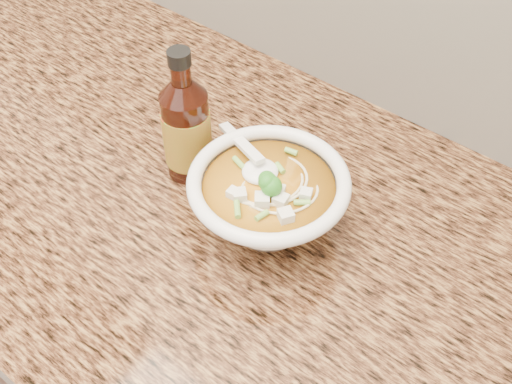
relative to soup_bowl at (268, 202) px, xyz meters
The scene contains 4 objects.
cabinet 0.55m from the soup_bowl, behind, with size 4.00×0.65×0.86m, color #351A10.
counter_slab 0.21m from the soup_bowl, behind, with size 4.00×0.68×0.04m, color olive.
soup_bowl is the anchor object (origin of this frame).
hot_sauce_bottle 0.15m from the soup_bowl, behind, with size 0.08×0.08×0.20m.
Camera 1 is at (0.52, 1.25, 1.54)m, focal length 45.00 mm.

